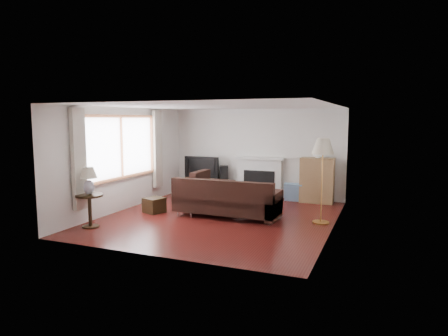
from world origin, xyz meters
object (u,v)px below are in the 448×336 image
at_px(side_table, 90,211).
at_px(bookshelf, 317,180).
at_px(sectional_sofa, 227,199).
at_px(coffee_table, 244,198).
at_px(tv_stand, 203,185).
at_px(floor_lamp, 322,181).

bearing_deg(side_table, bookshelf, 47.30).
relative_size(sectional_sofa, coffee_table, 2.47).
bearing_deg(sectional_sofa, coffee_table, 91.66).
height_order(tv_stand, coffee_table, tv_stand).
bearing_deg(coffee_table, sectional_sofa, -112.52).
bearing_deg(floor_lamp, side_table, -154.09).
bearing_deg(side_table, floor_lamp, 25.91).
relative_size(bookshelf, sectional_sofa, 0.46).
relative_size(tv_stand, sectional_sofa, 0.39).
distance_m(tv_stand, coffee_table, 1.98).
bearing_deg(coffee_table, floor_lamp, -50.13).
distance_m(tv_stand, floor_lamp, 4.37).
height_order(tv_stand, sectional_sofa, sectional_sofa).
distance_m(coffee_table, floor_lamp, 2.45).
bearing_deg(bookshelf, coffee_table, -146.48).
relative_size(tv_stand, floor_lamp, 0.56).
xyz_separation_m(bookshelf, side_table, (-3.92, -4.25, -0.26)).
bearing_deg(tv_stand, sectional_sofa, -54.21).
bearing_deg(bookshelf, side_table, -132.70).
relative_size(floor_lamp, side_table, 2.65).
relative_size(tv_stand, bookshelf, 0.85).
bearing_deg(side_table, sectional_sofa, 39.44).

